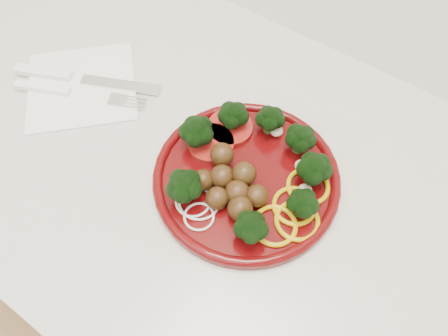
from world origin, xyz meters
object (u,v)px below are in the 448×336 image
Objects in this scene: plate at (249,173)px; napkin at (82,86)px; knife at (67,76)px; fork at (58,90)px.

napkin is at bearing -178.38° from plate.
plate is 1.15× the size of knife.
knife reaches higher than napkin.
plate reaches higher than fork.
fork is at bearing -173.17° from plate.
napkin is 0.04m from fork.
fork is at bearing -97.00° from knife.
knife is at bearing -178.01° from napkin.
plate is 1.54× the size of napkin.
plate is at bearing 1.62° from napkin.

